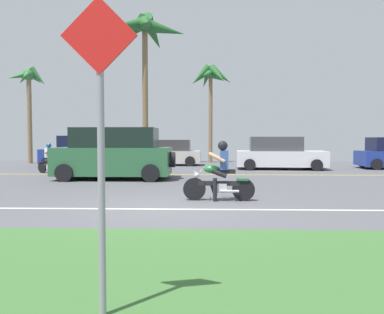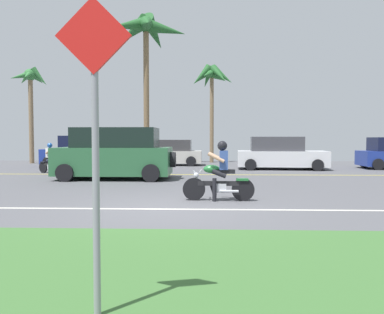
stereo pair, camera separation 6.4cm
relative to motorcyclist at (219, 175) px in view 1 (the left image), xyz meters
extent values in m
cube|color=#545459|center=(-1.08, 1.92, -0.65)|extent=(56.00, 30.00, 0.04)
cube|color=#3D6B33|center=(-1.08, -5.18, -0.60)|extent=(56.00, 3.80, 0.06)
cube|color=silver|center=(-1.08, -1.21, -0.62)|extent=(50.40, 0.12, 0.01)
cube|color=yellow|center=(-1.08, 6.81, -0.62)|extent=(50.40, 0.12, 0.01)
cylinder|color=black|center=(-0.62, 0.04, -0.35)|extent=(0.56, 0.11, 0.56)
cylinder|color=black|center=(0.59, -0.03, -0.35)|extent=(0.56, 0.11, 0.56)
cylinder|color=#B7BAC1|center=(-0.53, 0.03, -0.12)|extent=(0.25, 0.06, 0.49)
cube|color=black|center=(-0.02, 0.00, -0.20)|extent=(1.02, 0.15, 0.11)
cube|color=#B7BAC1|center=(0.03, 0.00, -0.31)|extent=(0.31, 0.20, 0.22)
ellipsoid|color=#236B33|center=(-0.18, 0.01, 0.16)|extent=(0.41, 0.22, 0.21)
cube|color=black|center=(0.17, -0.01, 0.10)|extent=(0.46, 0.23, 0.09)
cube|color=#236B33|center=(0.57, -0.03, -0.10)|extent=(0.31, 0.16, 0.06)
cylinder|color=#B7BAC1|center=(-0.45, 0.03, 0.12)|extent=(0.06, 0.58, 0.03)
sphere|color=#B7BAC1|center=(-0.57, 0.03, 0.00)|extent=(0.13, 0.13, 0.13)
cylinder|color=#B7BAC1|center=(0.24, -0.12, -0.38)|extent=(0.47, 0.09, 0.07)
cube|color=#334C8C|center=(0.12, 0.00, 0.38)|extent=(0.22, 0.31, 0.47)
sphere|color=black|center=(0.08, 0.00, 0.74)|extent=(0.24, 0.24, 0.24)
cylinder|color=black|center=(0.01, 0.10, 0.05)|extent=(0.38, 0.14, 0.24)
cylinder|color=black|center=(0.00, -0.09, 0.05)|extent=(0.38, 0.14, 0.24)
cylinder|color=black|center=(-0.12, -0.12, -0.34)|extent=(0.11, 0.11, 0.57)
cylinder|color=black|center=(-0.14, 0.12, -0.38)|extent=(0.20, 0.11, 0.32)
cylinder|color=tan|center=(-0.06, 0.19, 0.45)|extent=(0.43, 0.11, 0.26)
cylinder|color=tan|center=(-0.08, -0.18, 0.45)|extent=(0.43, 0.11, 0.26)
cube|color=#2D663D|center=(-3.84, 5.00, 0.06)|extent=(4.31, 2.00, 1.03)
cube|color=black|center=(-3.75, 5.00, 0.95)|extent=(3.10, 1.72, 0.75)
cylinder|color=black|center=(-2.29, 6.00, -0.31)|extent=(0.64, 0.22, 0.64)
cylinder|color=black|center=(-5.39, 5.99, -0.31)|extent=(0.64, 0.22, 0.64)
cylinder|color=black|center=(-2.29, 4.01, -0.31)|extent=(0.64, 0.22, 0.64)
cylinder|color=black|center=(-5.38, 4.01, -0.31)|extent=(0.64, 0.22, 0.64)
cylinder|color=black|center=(-1.59, 5.01, 0.11)|extent=(0.20, 0.58, 0.58)
cube|color=navy|center=(-7.40, 11.52, -0.07)|extent=(3.95, 1.97, 0.80)
cube|color=black|center=(-7.17, 11.50, 0.70)|extent=(2.32, 1.62, 0.74)
cylinder|color=black|center=(-5.96, 12.26, -0.35)|extent=(0.57, 0.22, 0.56)
cylinder|color=black|center=(-8.71, 12.47, -0.35)|extent=(0.57, 0.22, 0.56)
cylinder|color=black|center=(-6.08, 10.57, -0.35)|extent=(0.57, 0.22, 0.56)
cylinder|color=black|center=(-8.83, 10.77, -0.35)|extent=(0.57, 0.22, 0.56)
cube|color=beige|center=(-2.60, 12.60, -0.13)|extent=(4.02, 1.69, 0.69)
cube|color=#3B3A3D|center=(-2.36, 12.60, 0.53)|extent=(2.34, 1.44, 0.63)
cylinder|color=black|center=(-1.15, 13.41, -0.35)|extent=(0.56, 0.19, 0.56)
cylinder|color=black|center=(-4.03, 13.44, -0.35)|extent=(0.56, 0.19, 0.56)
cylinder|color=black|center=(-1.17, 11.76, -0.35)|extent=(0.56, 0.19, 0.56)
cylinder|color=black|center=(-4.05, 11.79, -0.35)|extent=(0.56, 0.19, 0.56)
cube|color=silver|center=(3.48, 9.93, -0.09)|extent=(4.52, 2.16, 0.77)
cube|color=#414147|center=(3.21, 9.95, 0.65)|extent=(2.66, 1.77, 0.71)
cylinder|color=black|center=(1.83, 9.13, -0.35)|extent=(0.57, 0.22, 0.56)
cylinder|color=black|center=(4.98, 8.90, -0.35)|extent=(0.57, 0.22, 0.56)
cylinder|color=black|center=(1.97, 10.96, -0.35)|extent=(0.57, 0.22, 0.56)
cylinder|color=black|center=(5.12, 10.73, -0.35)|extent=(0.57, 0.22, 0.56)
cylinder|color=black|center=(8.12, 9.60, -0.35)|extent=(0.56, 0.20, 0.56)
cylinder|color=black|center=(8.17, 11.36, -0.35)|extent=(0.56, 0.20, 0.56)
cylinder|color=#846B4C|center=(-11.23, 14.03, 2.12)|extent=(0.28, 0.28, 5.50)
sphere|color=#337538|center=(-11.23, 14.03, 4.87)|extent=(0.73, 0.73, 0.73)
cone|color=#337538|center=(-10.67, 14.08, 4.73)|extent=(1.20, 0.55, 1.26)
cone|color=#337538|center=(-11.07, 14.58, 4.73)|extent=(0.82, 1.41, 0.88)
cone|color=#337538|center=(-11.69, 14.37, 4.73)|extent=(1.34, 1.16, 0.99)
cone|color=#337538|center=(-11.68, 13.68, 4.73)|extent=(1.33, 1.19, 0.82)
cone|color=#337538|center=(-11.14, 13.47, 4.73)|extent=(0.66, 1.40, 0.84)
cylinder|color=brown|center=(-3.91, 13.45, 3.54)|extent=(0.33, 0.33, 8.33)
sphere|color=#235B28|center=(-3.91, 13.45, 7.70)|extent=(0.86, 0.86, 0.86)
cone|color=#235B28|center=(-2.80, 13.61, 7.42)|extent=(2.73, 1.27, 1.36)
cone|color=#235B28|center=(-3.57, 14.52, 7.42)|extent=(1.65, 2.75, 2.11)
cone|color=#235B28|center=(-4.84, 14.09, 7.42)|extent=(2.69, 2.26, 1.84)
cone|color=#235B28|center=(-4.75, 12.69, 7.42)|extent=(2.57, 2.44, 1.49)
cone|color=#235B28|center=(-3.69, 12.34, 7.42)|extent=(1.41, 2.78, 1.51)
cylinder|color=#846B4C|center=(0.03, 15.30, 2.23)|extent=(0.25, 0.25, 5.72)
sphere|color=#28662D|center=(0.03, 15.30, 5.10)|extent=(0.65, 0.65, 0.65)
cone|color=#28662D|center=(0.71, 15.19, 4.92)|extent=(1.61, 0.79, 1.37)
cone|color=#28662D|center=(0.48, 15.82, 4.92)|extent=(1.47, 1.57, 0.85)
cone|color=#28662D|center=(-0.24, 15.93, 4.92)|extent=(1.07, 1.54, 1.49)
cone|color=#28662D|center=(-0.60, 15.59, 4.92)|extent=(1.67, 1.15, 1.29)
cone|color=#28662D|center=(-0.63, 15.10, 4.92)|extent=(1.56, 0.96, 1.48)
cone|color=#28662D|center=(-0.22, 14.66, 4.92)|extent=(1.09, 1.71, 0.93)
cone|color=#28662D|center=(0.48, 14.79, 4.92)|extent=(1.42, 1.51, 1.39)
cylinder|color=black|center=(-6.71, 6.95, -0.37)|extent=(0.48, 0.32, 0.51)
cylinder|color=black|center=(-7.68, 7.49, -0.37)|extent=(0.48, 0.32, 0.51)
cylinder|color=#B7BAC1|center=(-6.78, 6.99, -0.16)|extent=(0.22, 0.15, 0.44)
cube|color=black|center=(-7.19, 7.22, -0.24)|extent=(0.85, 0.53, 0.10)
cube|color=#B7BAC1|center=(-7.23, 7.24, -0.34)|extent=(0.32, 0.28, 0.20)
ellipsoid|color=black|center=(-7.06, 7.15, 0.09)|extent=(0.37, 0.20, 0.19)
cube|color=black|center=(-7.34, 7.30, 0.03)|extent=(0.45, 0.36, 0.08)
cube|color=black|center=(-7.66, 7.48, -0.14)|extent=(0.30, 0.25, 0.05)
cylinder|color=#B7BAC1|center=(-6.84, 7.03, 0.05)|extent=(0.28, 0.48, 0.03)
sphere|color=#B7BAC1|center=(-6.76, 6.98, -0.05)|extent=(0.12, 0.12, 0.12)
cylinder|color=#B7BAC1|center=(-7.35, 7.43, -0.40)|extent=(0.40, 0.26, 0.06)
cube|color=white|center=(-7.30, 7.28, 0.29)|extent=(0.30, 0.33, 0.43)
sphere|color=#194C9E|center=(-7.27, 7.26, 0.61)|extent=(0.22, 0.22, 0.22)
cylinder|color=#2D334C|center=(-7.25, 7.16, -0.01)|extent=(0.35, 0.26, 0.21)
cylinder|color=#2D334C|center=(-7.17, 7.30, -0.01)|extent=(0.35, 0.26, 0.21)
cylinder|color=#2D334C|center=(-7.06, 7.28, -0.37)|extent=(0.13, 0.13, 0.52)
cylinder|color=#2D334C|center=(-7.14, 7.07, -0.40)|extent=(0.20, 0.17, 0.29)
cylinder|color=tan|center=(-7.23, 7.05, 0.35)|extent=(0.37, 0.25, 0.24)
cylinder|color=tan|center=(-7.07, 7.35, 0.35)|extent=(0.37, 0.25, 0.24)
cylinder|color=gray|center=(-1.23, -6.35, 0.44)|extent=(0.06, 0.06, 2.13)
cube|color=red|center=(-1.23, -6.37, 1.74)|extent=(0.62, 0.03, 0.62)
camera|label=1|loc=(-0.38, -9.46, 0.91)|focal=35.79mm
camera|label=2|loc=(-0.32, -9.46, 0.91)|focal=35.79mm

